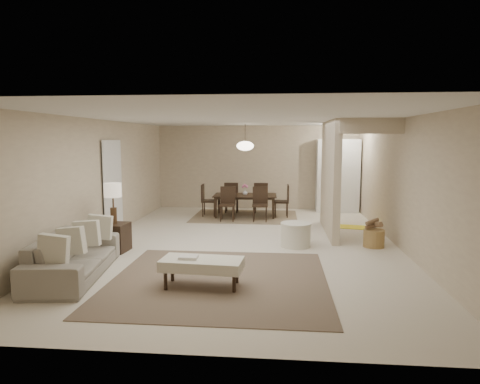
# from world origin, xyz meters

# --- Properties ---
(floor) EXTENTS (9.00, 9.00, 0.00)m
(floor) POSITION_xyz_m (0.00, 0.00, 0.00)
(floor) COLOR beige
(floor) RESTS_ON ground
(ceiling) EXTENTS (9.00, 9.00, 0.00)m
(ceiling) POSITION_xyz_m (0.00, 0.00, 2.50)
(ceiling) COLOR white
(ceiling) RESTS_ON back_wall
(back_wall) EXTENTS (6.00, 0.00, 6.00)m
(back_wall) POSITION_xyz_m (0.00, 4.50, 1.25)
(back_wall) COLOR tan
(back_wall) RESTS_ON floor
(left_wall) EXTENTS (0.00, 9.00, 9.00)m
(left_wall) POSITION_xyz_m (-3.00, 0.00, 1.25)
(left_wall) COLOR tan
(left_wall) RESTS_ON floor
(right_wall) EXTENTS (0.00, 9.00, 9.00)m
(right_wall) POSITION_xyz_m (3.00, 0.00, 1.25)
(right_wall) COLOR tan
(right_wall) RESTS_ON floor
(partition) EXTENTS (0.15, 2.50, 2.50)m
(partition) POSITION_xyz_m (1.80, 1.25, 1.25)
(partition) COLOR tan
(partition) RESTS_ON floor
(doorway) EXTENTS (0.04, 0.90, 2.04)m
(doorway) POSITION_xyz_m (-2.97, 0.60, 1.02)
(doorway) COLOR black
(doorway) RESTS_ON floor
(pantry_cabinet) EXTENTS (1.20, 0.55, 2.10)m
(pantry_cabinet) POSITION_xyz_m (2.35, 4.15, 1.05)
(pantry_cabinet) COLOR white
(pantry_cabinet) RESTS_ON floor
(flush_light) EXTENTS (0.44, 0.44, 0.05)m
(flush_light) POSITION_xyz_m (2.30, 3.20, 2.46)
(flush_light) COLOR white
(flush_light) RESTS_ON ceiling
(living_rug) EXTENTS (3.20, 3.20, 0.01)m
(living_rug) POSITION_xyz_m (-0.21, -2.27, 0.01)
(living_rug) COLOR brown
(living_rug) RESTS_ON floor
(sofa) EXTENTS (2.30, 1.14, 0.64)m
(sofa) POSITION_xyz_m (-2.45, -2.27, 0.32)
(sofa) COLOR gray
(sofa) RESTS_ON floor
(ottoman_bench) EXTENTS (1.19, 0.62, 0.41)m
(ottoman_bench) POSITION_xyz_m (-0.41, -2.57, 0.33)
(ottoman_bench) COLOR beige
(ottoman_bench) RESTS_ON living_rug
(side_table) EXTENTS (0.52, 0.52, 0.53)m
(side_table) POSITION_xyz_m (-2.40, -0.78, 0.27)
(side_table) COLOR black
(side_table) RESTS_ON floor
(table_lamp) EXTENTS (0.32, 0.32, 0.76)m
(table_lamp) POSITION_xyz_m (-2.40, -0.78, 1.09)
(table_lamp) COLOR #4A331F
(table_lamp) RESTS_ON side_table
(round_pouf) EXTENTS (0.60, 0.60, 0.47)m
(round_pouf) POSITION_xyz_m (1.01, -0.10, 0.23)
(round_pouf) COLOR beige
(round_pouf) RESTS_ON floor
(wicker_basket) EXTENTS (0.50, 0.50, 0.34)m
(wicker_basket) POSITION_xyz_m (2.53, 0.00, 0.17)
(wicker_basket) COLOR olive
(wicker_basket) RESTS_ON floor
(dining_rug) EXTENTS (2.80, 2.10, 0.01)m
(dining_rug) POSITION_xyz_m (-0.25, 3.06, 0.01)
(dining_rug) COLOR #776749
(dining_rug) RESTS_ON floor
(dining_table) EXTENTS (1.72, 0.99, 0.60)m
(dining_table) POSITION_xyz_m (-0.25, 3.06, 0.30)
(dining_table) COLOR black
(dining_table) RESTS_ON dining_rug
(dining_chairs) EXTENTS (2.36, 1.73, 0.88)m
(dining_chairs) POSITION_xyz_m (-0.25, 3.06, 0.44)
(dining_chairs) COLOR black
(dining_chairs) RESTS_ON dining_rug
(vase) EXTENTS (0.16, 0.16, 0.14)m
(vase) POSITION_xyz_m (-0.25, 3.06, 0.67)
(vase) COLOR silver
(vase) RESTS_ON dining_table
(yellow_mat) EXTENTS (0.89, 0.65, 0.01)m
(yellow_mat) POSITION_xyz_m (2.53, 1.86, 0.01)
(yellow_mat) COLOR yellow
(yellow_mat) RESTS_ON floor
(pendant_light) EXTENTS (0.46, 0.46, 0.71)m
(pendant_light) POSITION_xyz_m (-0.25, 3.06, 1.92)
(pendant_light) COLOR #4A331F
(pendant_light) RESTS_ON ceiling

